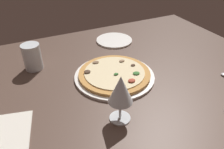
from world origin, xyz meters
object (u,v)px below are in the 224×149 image
Objects in this scene: paper_menu at (8,133)px; side_plate at (114,40)px; water_glass at (33,59)px; wine_glass_near at (121,91)px; pizza_main at (114,75)px.

side_plate is at bearing -129.06° from paper_menu.
side_plate is (-42.93, -9.69, -4.32)cm from water_glass.
side_plate is 1.10× the size of paper_menu.
wine_glass_near is 0.86× the size of side_plate.
side_plate is (-14.92, -30.63, -0.75)cm from pizza_main.
wine_glass_near is at bearing 178.27° from paper_menu.
water_glass is 37.03cm from paper_menu.
wine_glass_near is at bearing 68.05° from pizza_main.
side_plate reaches higher than paper_menu.
side_plate is at bearing -167.27° from water_glass.
pizza_main is at bearing 64.02° from side_plate.
side_plate is at bearing -114.33° from wine_glass_near.
wine_glass_near reaches higher than pizza_main.
wine_glass_near is (8.80, 21.84, 9.93)cm from pizza_main.
pizza_main is 2.89× the size of water_glass.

